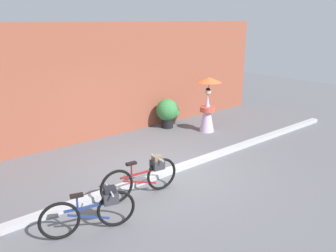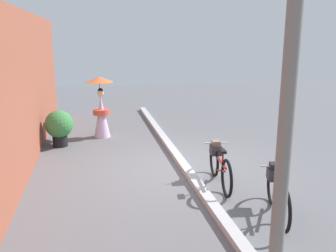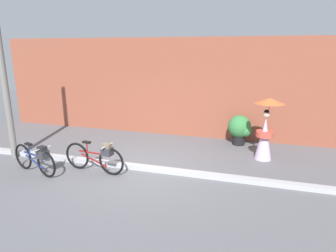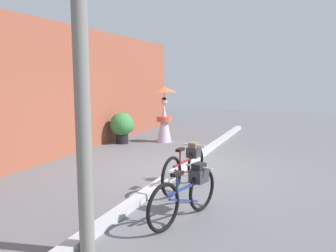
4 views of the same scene
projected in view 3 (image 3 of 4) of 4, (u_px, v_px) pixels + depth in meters
name	position (u px, v px, depth m)	size (l,w,h in m)	color
ground_plane	(140.00, 169.00, 7.77)	(30.00, 30.00, 0.00)	slate
building_wall	(175.00, 87.00, 10.62)	(14.00, 0.40, 3.51)	brown
sidewalk_curb	(140.00, 167.00, 7.76)	(14.00, 0.20, 0.12)	#B2B2B7
bicycle_near_officer	(96.00, 157.00, 7.50)	(1.79, 0.48, 0.82)	black
bicycle_far_side	(36.00, 158.00, 7.42)	(1.62, 0.60, 0.79)	black
person_with_parasol	(266.00, 129.00, 8.29)	(0.82, 0.82, 1.80)	silver
potted_plant_by_door	(240.00, 128.00, 9.63)	(0.77, 0.75, 1.00)	black
utility_pole	(3.00, 76.00, 8.02)	(0.18, 0.18, 4.80)	slate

